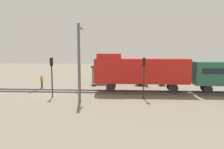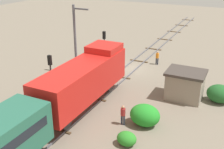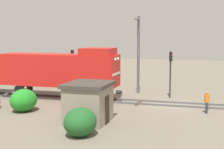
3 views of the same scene
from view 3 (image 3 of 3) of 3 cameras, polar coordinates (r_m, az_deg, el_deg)
The scene contains 11 objects.
ground_plane at distance 29.77m, azimuth 9.96°, elevation -4.98°, with size 104.44×104.44×0.00m, color #756B5B.
railway_track at distance 29.76m, azimuth 9.96°, elevation -4.85°, with size 2.40×69.63×0.16m.
locomotive at distance 32.13m, azimuth -8.53°, elevation 0.91°, with size 2.90×11.60×4.60m.
traffic_signal_near at distance 32.54m, azimuth 9.71°, elevation 1.40°, with size 0.32×0.34×4.36m.
traffic_signal_mid at distance 35.30m, azimuth -6.58°, elevation 1.89°, with size 0.32×0.34×4.39m.
worker_near_track at distance 27.06m, azimuth 15.48°, elevation -4.16°, with size 0.38×0.38×1.70m.
worker_by_signal at distance 29.25m, azimuth -14.14°, elevation -3.31°, with size 0.38×0.38×1.70m.
catenary_mast at distance 34.73m, azimuth 4.40°, elevation 3.66°, with size 1.94×0.28×7.80m.
relay_hut at distance 23.37m, azimuth -3.90°, elevation -4.64°, with size 3.50×2.90×2.74m.
bush_near at distance 27.59m, azimuth -14.50°, elevation -4.17°, with size 2.41×1.97×1.75m, color #238926.
bush_far at distance 20.48m, azimuth -5.30°, elevation -7.85°, with size 2.33×1.91×1.70m, color #205A26.
Camera 3 is at (-28.99, -3.14, 5.99)m, focal length 55.00 mm.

